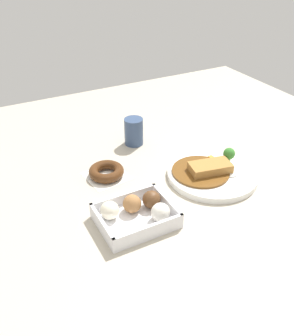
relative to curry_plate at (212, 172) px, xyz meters
name	(u,v)px	position (x,y,z in m)	size (l,w,h in m)	color
ground_plane	(177,183)	(0.11, -0.02, -0.01)	(1.60, 1.60, 0.00)	#B2A893
curry_plate	(212,172)	(0.00, 0.00, 0.00)	(0.26, 0.26, 0.07)	white
donut_box	(137,213)	(0.28, 0.07, 0.01)	(0.19, 0.15, 0.06)	white
chocolate_ring_donut	(106,172)	(0.27, -0.15, 0.00)	(0.13, 0.13, 0.03)	white
coffee_mug	(134,131)	(0.11, -0.29, 0.03)	(0.06, 0.06, 0.09)	#33476B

